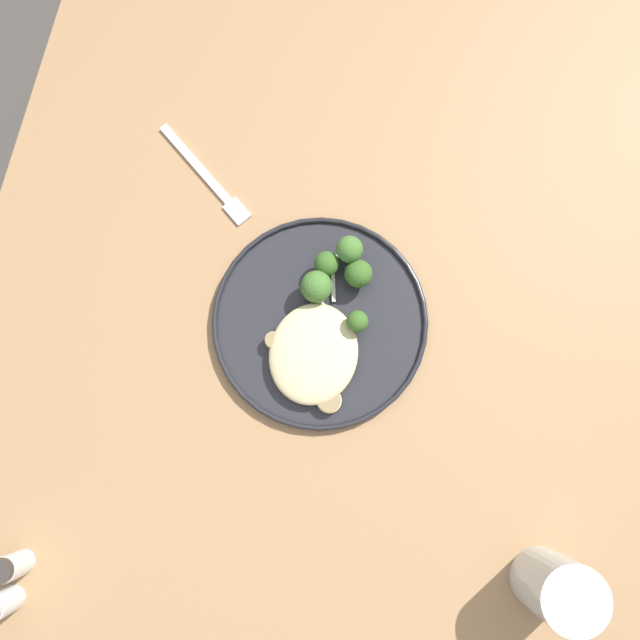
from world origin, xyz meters
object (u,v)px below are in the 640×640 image
at_px(seared_scallop_half_hidden, 329,401).
at_px(broccoli_floret_small_sprig, 326,264).
at_px(dinner_plate, 320,322).
at_px(broccoli_floret_front_edge, 357,322).
at_px(seared_scallop_right_edge, 329,329).
at_px(dinner_fork, 207,177).
at_px(broccoli_floret_rear_charred, 316,287).
at_px(pepper_shaker, 11,567).
at_px(seared_scallop_tiny_bay, 317,354).
at_px(seared_scallop_large_seared, 304,330).
at_px(water_glass, 555,588).
at_px(broccoli_floret_beside_noodles, 358,274).
at_px(salt_shaker, 0,604).
at_px(broccoli_floret_split_head, 349,250).
at_px(seared_scallop_rear_pale, 274,341).

relative_size(seared_scallop_half_hidden, broccoli_floret_small_sprig, 0.71).
height_order(dinner_plate, broccoli_floret_front_edge, broccoli_floret_front_edge).
relative_size(seared_scallop_right_edge, dinner_fork, 0.15).
distance_m(broccoli_floret_rear_charred, pepper_shaker, 0.51).
xyz_separation_m(dinner_plate, seared_scallop_tiny_bay, (-0.05, -0.01, 0.01)).
bearing_deg(broccoli_floret_front_edge, seared_scallop_large_seared, 107.89).
height_order(seared_scallop_half_hidden, water_glass, water_glass).
xyz_separation_m(seared_scallop_tiny_bay, dinner_fork, (0.22, 0.21, -0.02)).
bearing_deg(seared_scallop_tiny_bay, broccoli_floret_beside_noodles, -15.70).
relative_size(broccoli_floret_rear_charred, broccoli_floret_small_sprig, 1.14).
bearing_deg(seared_scallop_half_hidden, water_glass, -117.82).
xyz_separation_m(seared_scallop_right_edge, salt_shaker, (-0.41, 0.32, 0.01)).
xyz_separation_m(broccoli_floret_rear_charred, broccoli_floret_beside_noodles, (0.03, -0.05, -0.00)).
relative_size(dinner_plate, broccoli_floret_split_head, 4.93).
xyz_separation_m(broccoli_floret_beside_noodles, broccoli_floret_front_edge, (-0.06, -0.01, 0.00)).
xyz_separation_m(seared_scallop_large_seared, pepper_shaker, (-0.36, 0.29, 0.01)).
xyz_separation_m(seared_scallop_right_edge, dinner_fork, (0.18, 0.21, -0.02)).
bearing_deg(broccoli_floret_small_sprig, seared_scallop_large_seared, 172.53).
relative_size(seared_scallop_rear_pale, water_glass, 0.20).
distance_m(dinner_plate, broccoli_floret_rear_charred, 0.05).
relative_size(broccoli_floret_front_edge, water_glass, 0.42).
bearing_deg(seared_scallop_tiny_bay, dinner_plate, 7.07).
distance_m(water_glass, pepper_shaker, 0.66).
height_order(seared_scallop_half_hidden, seared_scallop_large_seared, seared_scallop_large_seared).
bearing_deg(broccoli_floret_split_head, dinner_fork, 70.49).
bearing_deg(seared_scallop_tiny_bay, broccoli_floret_front_edge, -40.95).
relative_size(seared_scallop_rear_pale, broccoli_floret_split_head, 0.39).
distance_m(broccoli_floret_rear_charred, water_glass, 0.47).
bearing_deg(seared_scallop_right_edge, seared_scallop_tiny_bay, 165.58).
bearing_deg(water_glass, broccoli_floret_small_sprig, 45.96).
bearing_deg(broccoli_floret_beside_noodles, seared_scallop_half_hidden, 178.72).
distance_m(seared_scallop_tiny_bay, broccoli_floret_split_head, 0.14).
relative_size(seared_scallop_right_edge, water_glass, 0.21).
bearing_deg(seared_scallop_large_seared, broccoli_floret_rear_charred, -5.22).
relative_size(broccoli_floret_beside_noodles, dinner_fork, 0.30).
bearing_deg(salt_shaker, dinner_fork, -10.08).
distance_m(broccoli_floret_front_edge, dinner_fork, 0.30).
distance_m(seared_scallop_tiny_bay, seared_scallop_large_seared, 0.04).
xyz_separation_m(seared_scallop_half_hidden, dinner_fork, (0.27, 0.23, -0.02)).
relative_size(broccoli_floret_beside_noodles, broccoli_floret_front_edge, 0.97).
xyz_separation_m(broccoli_floret_split_head, water_glass, (-0.36, -0.32, 0.00)).
distance_m(broccoli_floret_small_sprig, pepper_shaker, 0.54).
relative_size(seared_scallop_half_hidden, broccoli_floret_beside_noodles, 0.68).
bearing_deg(broccoli_floret_beside_noodles, broccoli_floret_rear_charred, 119.80).
bearing_deg(seared_scallop_right_edge, pepper_shaker, 139.13).
distance_m(broccoli_floret_split_head, salt_shaker, 0.61).
bearing_deg(pepper_shaker, broccoli_floret_small_sprig, -33.47).
height_order(water_glass, salt_shaker, water_glass).
bearing_deg(broccoli_floret_split_head, pepper_shaker, 145.68).
bearing_deg(dinner_plate, broccoli_floret_split_head, -10.98).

